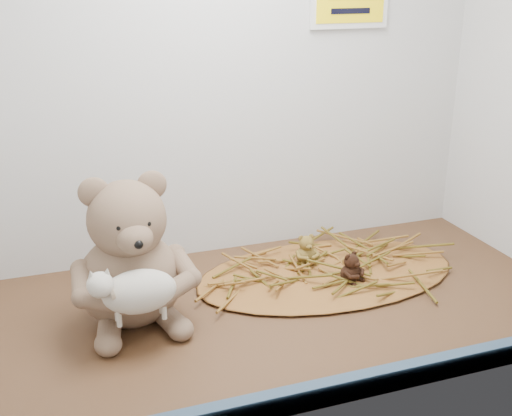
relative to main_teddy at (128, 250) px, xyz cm
name	(u,v)px	position (x,y,z in cm)	size (l,w,h in cm)	color
alcove_shell	(248,62)	(23.86, 4.17, 31.09)	(120.40, 60.20, 90.40)	#402816
front_rail	(331,391)	(23.86, -33.63, -12.11)	(119.28, 2.20, 3.60)	#344C64
straw_bed	(327,273)	(41.33, 4.69, -13.36)	(56.34, 32.72, 1.09)	brown
main_teddy	(128,250)	(0.00, 0.00, 0.00)	(22.43, 23.68, 27.82)	#80664F
toy_lamb	(139,292)	(0.00, -9.97, -3.23)	(16.12, 9.84, 10.42)	silver
mini_teddy_tan	(306,248)	(38.85, 10.23, -9.56)	(5.25, 5.54, 6.51)	olive
mini_teddy_brown	(351,266)	(43.81, -0.84, -9.68)	(5.05, 5.34, 6.27)	black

